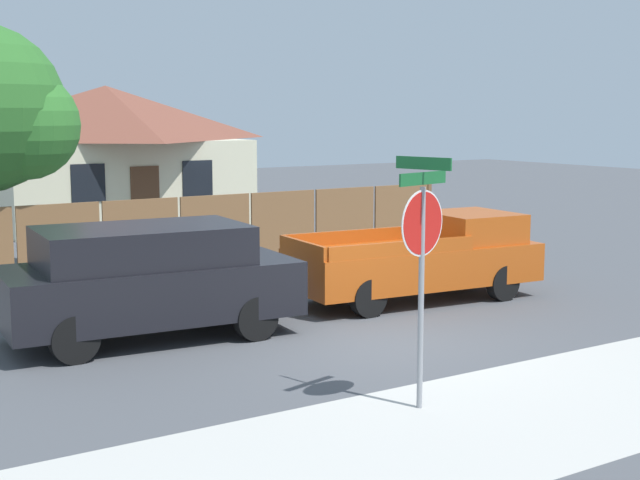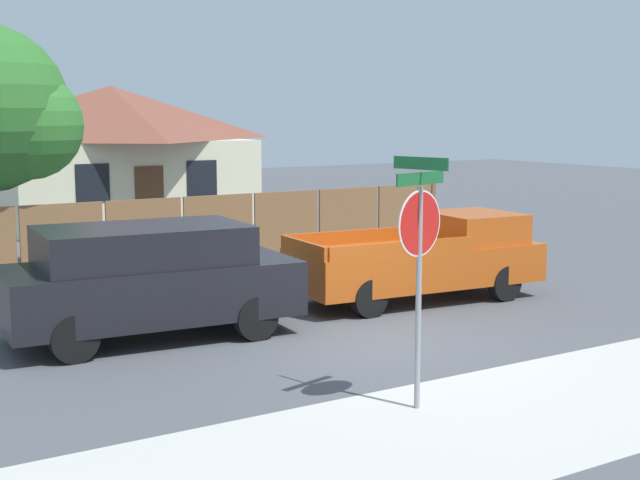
{
  "view_description": "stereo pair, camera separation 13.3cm",
  "coord_description": "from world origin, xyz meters",
  "px_view_note": "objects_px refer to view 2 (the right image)",
  "views": [
    {
      "loc": [
        -8.15,
        -10.99,
        3.6
      ],
      "look_at": [
        -0.63,
        0.72,
        1.6
      ],
      "focal_mm": 50.0,
      "sensor_mm": 36.0,
      "label": 1
    },
    {
      "loc": [
        -8.04,
        -11.06,
        3.6
      ],
      "look_at": [
        -0.63,
        0.72,
        1.6
      ],
      "focal_mm": 50.0,
      "sensor_mm": 36.0,
      "label": 2
    }
  ],
  "objects_px": {
    "house": "(112,152)",
    "red_suv": "(149,278)",
    "stop_sign": "(419,241)",
    "orange_pickup": "(425,259)"
  },
  "relations": [
    {
      "from": "house",
      "to": "red_suv",
      "type": "relative_size",
      "value": 1.75
    },
    {
      "from": "orange_pickup",
      "to": "stop_sign",
      "type": "height_order",
      "value": "stop_sign"
    },
    {
      "from": "house",
      "to": "red_suv",
      "type": "distance_m",
      "value": 16.03
    },
    {
      "from": "red_suv",
      "to": "orange_pickup",
      "type": "bearing_deg",
      "value": 4.77
    },
    {
      "from": "house",
      "to": "stop_sign",
      "type": "distance_m",
      "value": 20.53
    },
    {
      "from": "red_suv",
      "to": "orange_pickup",
      "type": "distance_m",
      "value": 5.61
    },
    {
      "from": "red_suv",
      "to": "stop_sign",
      "type": "height_order",
      "value": "stop_sign"
    },
    {
      "from": "house",
      "to": "stop_sign",
      "type": "height_order",
      "value": "house"
    },
    {
      "from": "house",
      "to": "stop_sign",
      "type": "bearing_deg",
      "value": -99.15
    },
    {
      "from": "stop_sign",
      "to": "house",
      "type": "bearing_deg",
      "value": 66.69
    }
  ]
}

